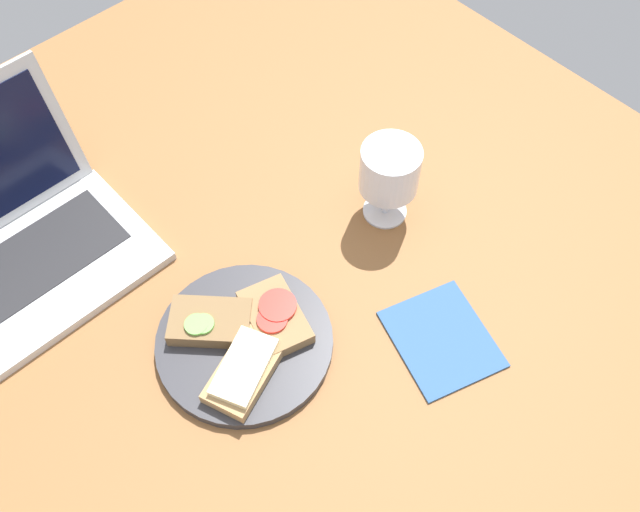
{
  "coord_description": "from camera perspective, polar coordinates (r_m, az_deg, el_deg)",
  "views": [
    {
      "loc": [
        -28.86,
        -41.74,
        90.66
      ],
      "look_at": [
        8.1,
        -1.69,
        8.0
      ],
      "focal_mm": 40.0,
      "sensor_mm": 36.0,
      "label": 1
    }
  ],
  "objects": [
    {
      "name": "sandwich_with_cucumber",
      "position": [
        0.97,
        -8.81,
        -5.23
      ],
      "size": [
        12.4,
        12.48,
        2.76
      ],
      "color": "brown",
      "rests_on": "plate"
    },
    {
      "name": "plate",
      "position": [
        0.98,
        -6.05,
        -6.87
      ],
      "size": [
        24.02,
        24.02,
        1.5
      ],
      "primitive_type": "cylinder",
      "color": "#333338",
      "rests_on": "wooden_table"
    },
    {
      "name": "wine_glass",
      "position": [
        1.03,
        5.75,
        6.56
      ],
      "size": [
        8.71,
        8.71,
        13.67
      ],
      "color": "white",
      "rests_on": "wooden_table"
    },
    {
      "name": "laptop",
      "position": [
        1.1,
        -23.6,
        1.3
      ],
      "size": [
        33.41,
        26.88,
        22.36
      ],
      "color": "silver",
      "rests_on": "wooden_table"
    },
    {
      "name": "napkin",
      "position": [
        0.99,
        9.72,
        -6.56
      ],
      "size": [
        16.45,
        17.85,
        0.4
      ],
      "primitive_type": "cube",
      "rotation": [
        0.0,
        0.0,
        -0.31
      ],
      "color": "#33598C",
      "rests_on": "wooden_table"
    },
    {
      "name": "sandwich_with_cheese",
      "position": [
        0.94,
        -6.05,
        -9.05
      ],
      "size": [
        13.36,
        10.14,
        2.85
      ],
      "color": "#A88456",
      "rests_on": "plate"
    },
    {
      "name": "sandwich_with_tomato",
      "position": [
        0.97,
        -3.61,
        -4.82
      ],
      "size": [
        9.6,
        12.36,
        2.57
      ],
      "color": "#937047",
      "rests_on": "plate"
    },
    {
      "name": "wooden_table",
      "position": [
        1.03,
        -3.98,
        -3.98
      ],
      "size": [
        140.0,
        140.0,
        3.0
      ],
      "primitive_type": "cube",
      "color": "brown",
      "rests_on": "ground"
    }
  ]
}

